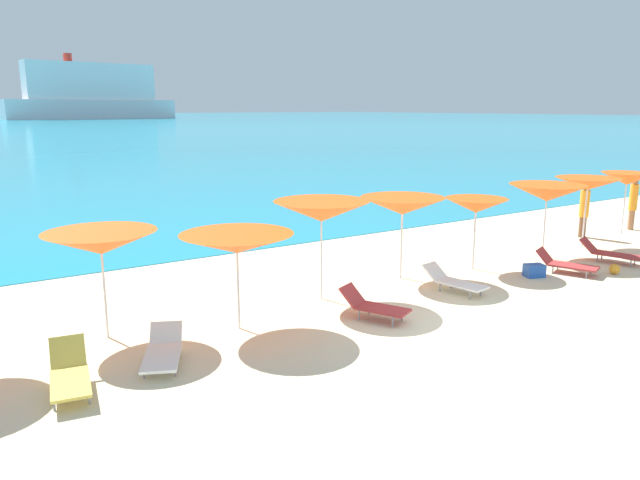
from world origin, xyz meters
name	(u,v)px	position (x,y,z in m)	size (l,w,h in m)	color
ground_plane	(252,247)	(0.00, 10.00, -0.15)	(50.00, 100.00, 0.30)	beige
umbrella_2	(101,243)	(-6.34, 3.84, 1.93)	(2.32, 2.32, 2.15)	silver
umbrella_3	(237,243)	(-3.94, 2.86, 1.80)	(2.36, 2.36, 2.00)	silver
umbrella_4	(321,211)	(-1.44, 3.57, 2.12)	(2.33, 2.33, 2.36)	silver
umbrella_5	(402,206)	(1.33, 3.92, 1.95)	(2.43, 2.43, 2.18)	silver
umbrella_6	(476,206)	(3.63, 3.48, 1.81)	(1.85, 1.85, 2.02)	silver
umbrella_7	(547,193)	(6.47, 3.30, 1.97)	(2.43, 2.43, 2.22)	silver
umbrella_8	(588,184)	(8.77, 3.49, 2.06)	(2.08, 2.08, 2.26)	silver
umbrella_9	(627,179)	(11.79, 3.93, 1.99)	(1.91, 1.91, 2.21)	silver
lounge_chair_0	(163,351)	(-5.84, 2.04, 0.23)	(1.22, 1.71, 0.52)	white
lounge_chair_2	(454,281)	(1.59, 2.23, 0.29)	(0.81, 1.72, 0.60)	white
lounge_chair_4	(69,373)	(-7.45, 1.81, 0.30)	(0.82, 1.62, 0.70)	#D8BF4C
lounge_chair_5	(373,305)	(-1.29, 1.78, 0.32)	(1.14, 1.59, 0.66)	#A53333
lounge_chair_7	(566,263)	(5.46, 1.80, 0.27)	(1.12, 1.70, 0.61)	#A53333
lounge_chair_9	(609,252)	(7.57, 1.82, 0.30)	(0.98, 1.78, 0.63)	#A53333
beachgoer_1	(633,202)	(12.79, 4.17, 1.05)	(0.29, 0.29, 1.93)	#A3704C
beachgoer_2	(584,209)	(10.08, 4.38, 1.01)	(0.32, 0.32, 1.88)	brown
beach_ball	(614,269)	(6.47, 0.98, 0.14)	(0.29, 0.29, 0.29)	orange
cooler_box	(534,271)	(4.41, 2.02, 0.17)	(0.50, 0.36, 0.34)	blue
cruise_ship	(92,94)	(48.14, 236.19, 9.18)	(64.55, 17.23, 23.64)	white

